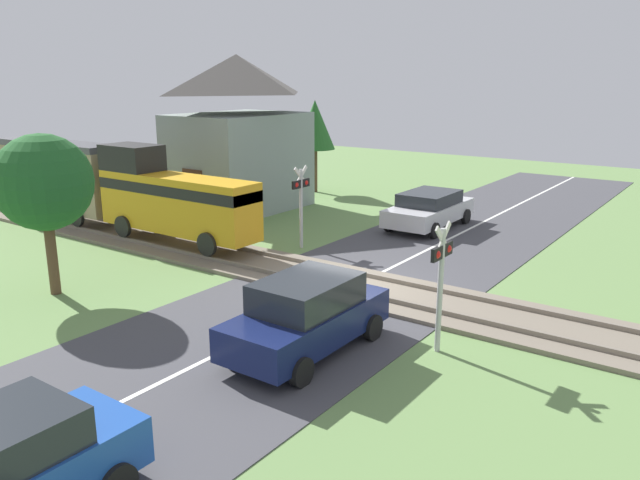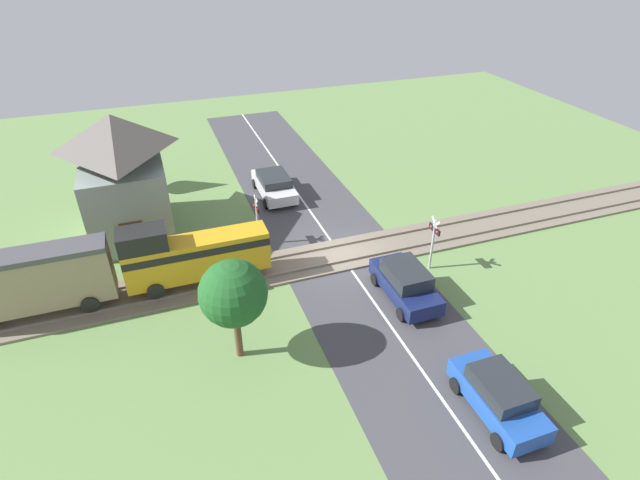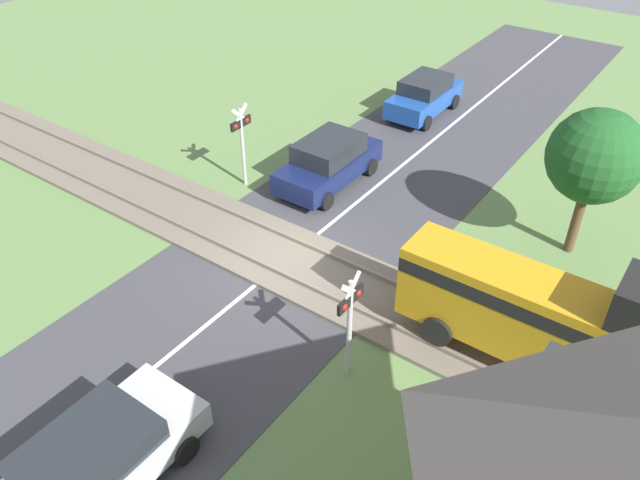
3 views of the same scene
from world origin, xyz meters
name	(u,v)px [view 2 (image 2 of 3)]	position (x,y,z in m)	size (l,w,h in m)	color
ground_plane	(341,256)	(0.00, 0.00, 0.00)	(60.00, 60.00, 0.00)	#66894C
road_surface	(341,255)	(0.00, 0.00, 0.01)	(48.00, 6.40, 0.02)	#424247
track_bed	(341,255)	(0.00, 0.00, 0.07)	(2.80, 48.00, 0.24)	#756B5B
train	(113,267)	(0.00, 10.71, 1.86)	(1.58, 13.34, 3.18)	gold
car_near_crossing	(405,282)	(-4.13, -1.44, 0.85)	(4.09, 1.89, 1.65)	#141E4C
car_far_side	(274,184)	(7.73, 1.44, 0.76)	(4.48, 2.05, 1.42)	silver
car_behind_queue	(498,396)	(-10.86, -1.44, 0.81)	(3.80, 1.79, 1.57)	#1E4CA8
crossing_signal_west_approach	(434,237)	(-2.49, -3.72, 1.83)	(0.90, 0.18, 2.84)	#B7B7B7
crossing_signal_east_approach	(257,214)	(2.49, 3.72, 1.83)	(0.90, 0.18, 2.84)	#B7B7B7
station_building	(124,178)	(6.15, 9.88, 3.26)	(6.05, 4.41, 6.64)	gray
pedestrian_by_station	(132,260)	(1.95, 10.05, 0.81)	(0.44, 0.44, 1.77)	#333338
tree_by_station	(126,140)	(11.45, 9.61, 3.37)	(2.02, 2.02, 4.61)	brown
tree_roadside_hedge	(233,294)	(-5.15, 6.36, 3.05)	(2.55, 2.55, 4.35)	brown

